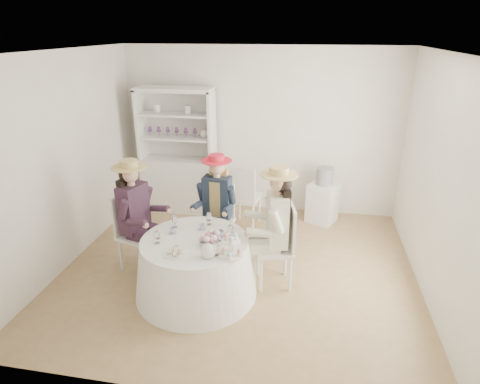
# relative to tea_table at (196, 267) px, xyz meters

# --- Properties ---
(ground) EXTENTS (4.50, 4.50, 0.00)m
(ground) POSITION_rel_tea_table_xyz_m (0.40, 0.58, -0.35)
(ground) COLOR olive
(ground) RESTS_ON ground
(ceiling) EXTENTS (4.50, 4.50, 0.00)m
(ceiling) POSITION_rel_tea_table_xyz_m (0.40, 0.58, 2.35)
(ceiling) COLOR white
(ceiling) RESTS_ON wall_back
(wall_back) EXTENTS (4.50, 0.00, 4.50)m
(wall_back) POSITION_rel_tea_table_xyz_m (0.40, 2.58, 1.00)
(wall_back) COLOR silver
(wall_back) RESTS_ON ground
(wall_front) EXTENTS (4.50, 0.00, 4.50)m
(wall_front) POSITION_rel_tea_table_xyz_m (0.40, -1.42, 1.00)
(wall_front) COLOR silver
(wall_front) RESTS_ON ground
(wall_left) EXTENTS (0.00, 4.50, 4.50)m
(wall_left) POSITION_rel_tea_table_xyz_m (-1.85, 0.58, 1.00)
(wall_left) COLOR silver
(wall_left) RESTS_ON ground
(wall_right) EXTENTS (0.00, 4.50, 4.50)m
(wall_right) POSITION_rel_tea_table_xyz_m (2.65, 0.58, 1.00)
(wall_right) COLOR silver
(wall_right) RESTS_ON ground
(tea_table) EXTENTS (1.43, 1.43, 0.71)m
(tea_table) POSITION_rel_tea_table_xyz_m (0.00, 0.00, 0.00)
(tea_table) COLOR white
(tea_table) RESTS_ON ground
(hutch) EXTENTS (1.41, 0.93, 2.08)m
(hutch) POSITION_rel_tea_table_xyz_m (-0.92, 2.28, 0.39)
(hutch) COLOR silver
(hutch) RESTS_ON ground
(side_table) EXTENTS (0.55, 0.55, 0.64)m
(side_table) POSITION_rel_tea_table_xyz_m (1.48, 2.21, -0.03)
(side_table) COLOR silver
(side_table) RESTS_ON ground
(hatbox) EXTENTS (0.28, 0.28, 0.27)m
(hatbox) POSITION_rel_tea_table_xyz_m (1.48, 2.21, 0.43)
(hatbox) COLOR black
(hatbox) RESTS_ON side_table
(guest_left) EXTENTS (0.60, 0.56, 1.48)m
(guest_left) POSITION_rel_tea_table_xyz_m (-0.86, 0.38, 0.48)
(guest_left) COLOR silver
(guest_left) RESTS_ON ground
(guest_mid) EXTENTS (0.52, 0.54, 1.43)m
(guest_mid) POSITION_rel_tea_table_xyz_m (0.04, 0.94, 0.46)
(guest_mid) COLOR silver
(guest_mid) RESTS_ON ground
(guest_right) EXTENTS (0.61, 0.57, 1.52)m
(guest_right) POSITION_rel_tea_table_xyz_m (0.88, 0.34, 0.50)
(guest_right) COLOR silver
(guest_right) RESTS_ON ground
(spare_chair) EXTENTS (0.48, 0.48, 1.02)m
(spare_chair) POSITION_rel_tea_table_xyz_m (0.28, 1.79, 0.20)
(spare_chair) COLOR silver
(spare_chair) RESTS_ON ground
(teacup_a) EXTENTS (0.11, 0.11, 0.07)m
(teacup_a) POSITION_rel_tea_table_xyz_m (-0.29, 0.11, 0.39)
(teacup_a) COLOR white
(teacup_a) RESTS_ON tea_table
(teacup_b) EXTENTS (0.07, 0.07, 0.06)m
(teacup_b) POSITION_rel_tea_table_xyz_m (0.02, 0.26, 0.39)
(teacup_b) COLOR white
(teacup_b) RESTS_ON tea_table
(teacup_c) EXTENTS (0.10, 0.10, 0.07)m
(teacup_c) POSITION_rel_tea_table_xyz_m (0.28, 0.12, 0.39)
(teacup_c) COLOR white
(teacup_c) RESTS_ON tea_table
(flower_bowl) EXTENTS (0.22, 0.22, 0.05)m
(flower_bowl) POSITION_rel_tea_table_xyz_m (0.18, -0.07, 0.38)
(flower_bowl) COLOR white
(flower_bowl) RESTS_ON tea_table
(flower_arrangement) EXTENTS (0.18, 0.17, 0.07)m
(flower_arrangement) POSITION_rel_tea_table_xyz_m (0.21, -0.05, 0.44)
(flower_arrangement) COLOR #D16895
(flower_arrangement) RESTS_ON tea_table
(table_teapot) EXTENTS (0.23, 0.16, 0.17)m
(table_teapot) POSITION_rel_tea_table_xyz_m (0.25, -0.33, 0.43)
(table_teapot) COLOR white
(table_teapot) RESTS_ON tea_table
(sandwich_plate) EXTENTS (0.25, 0.25, 0.05)m
(sandwich_plate) POSITION_rel_tea_table_xyz_m (-0.12, -0.34, 0.37)
(sandwich_plate) COLOR white
(sandwich_plate) RESTS_ON tea_table
(cupcake_stand) EXTENTS (0.26, 0.26, 0.24)m
(cupcake_stand) POSITION_rel_tea_table_xyz_m (0.48, -0.26, 0.45)
(cupcake_stand) COLOR white
(cupcake_stand) RESTS_ON tea_table
(stemware_set) EXTENTS (0.86, 0.89, 0.15)m
(stemware_set) POSITION_rel_tea_table_xyz_m (-0.00, 0.00, 0.43)
(stemware_set) COLOR white
(stemware_set) RESTS_ON tea_table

